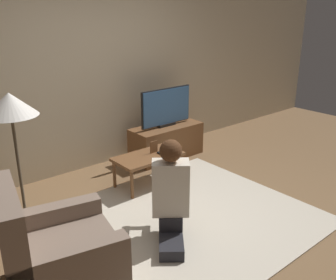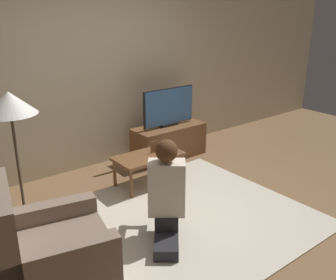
% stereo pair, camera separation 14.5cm
% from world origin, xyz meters
% --- Properties ---
extents(ground_plane, '(10.00, 10.00, 0.00)m').
position_xyz_m(ground_plane, '(0.00, 0.00, 0.00)').
color(ground_plane, brown).
extents(wall_back, '(10.00, 0.06, 2.60)m').
position_xyz_m(wall_back, '(0.00, 1.93, 1.30)').
color(wall_back, beige).
rests_on(wall_back, ground_plane).
extents(rug, '(2.41, 2.23, 0.02)m').
position_xyz_m(rug, '(0.00, 0.00, 0.01)').
color(rug, beige).
rests_on(rug, ground_plane).
extents(tv_stand, '(1.08, 0.45, 0.48)m').
position_xyz_m(tv_stand, '(0.92, 1.48, 0.24)').
color(tv_stand, brown).
rests_on(tv_stand, ground_plane).
extents(tv, '(0.86, 0.08, 0.55)m').
position_xyz_m(tv, '(0.92, 1.49, 0.76)').
color(tv, black).
rests_on(tv, tv_stand).
extents(coffee_table, '(0.84, 0.45, 0.40)m').
position_xyz_m(coffee_table, '(0.15, 0.91, 0.35)').
color(coffee_table, brown).
rests_on(coffee_table, ground_plane).
extents(floor_lamp, '(0.51, 0.51, 1.36)m').
position_xyz_m(floor_lamp, '(-1.34, 1.04, 1.19)').
color(floor_lamp, '#4C4233').
rests_on(floor_lamp, ground_plane).
extents(armchair, '(0.97, 0.94, 0.93)m').
position_xyz_m(armchair, '(-1.51, -0.12, 0.29)').
color(armchair, '#7A6656').
rests_on(armchair, ground_plane).
extents(person_kneeling, '(0.70, 0.79, 0.99)m').
position_xyz_m(person_kneeling, '(-0.39, -0.15, 0.51)').
color(person_kneeling, '#232328').
rests_on(person_kneeling, rug).
extents(picture_frame, '(0.11, 0.01, 0.15)m').
position_xyz_m(picture_frame, '(0.26, 0.93, 0.47)').
color(picture_frame, brown).
rests_on(picture_frame, coffee_table).
extents(remote, '(0.04, 0.15, 0.02)m').
position_xyz_m(remote, '(0.29, 0.82, 0.40)').
color(remote, black).
rests_on(remote, coffee_table).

